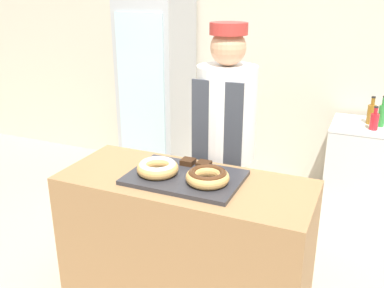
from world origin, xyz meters
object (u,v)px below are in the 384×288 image
object	(u,v)px
serving_tray	(185,177)
beverage_fridge	(157,91)
brownie_back_right	(204,164)
bottle_green	(382,115)
donut_chocolate_glaze	(208,176)
baker_person	(225,148)
chest_freezer	(379,172)
bottle_red	(374,121)
bottle_amber	(371,113)
brownie_back_left	(188,162)
donut_light_glaze	(158,167)

from	to	relation	value
serving_tray	beverage_fridge	world-z (taller)	beverage_fridge
brownie_back_right	bottle_green	bearing A→B (deg)	59.43
donut_chocolate_glaze	baker_person	bearing A→B (deg)	100.05
beverage_fridge	serving_tray	bearing A→B (deg)	-57.69
brownie_back_right	chest_freezer	world-z (taller)	brownie_back_right
serving_tray	chest_freezer	distance (m)	2.11
donut_chocolate_glaze	brownie_back_right	size ratio (longest dim) A/B	3.07
brownie_back_right	bottle_red	bearing A→B (deg)	58.87
donut_chocolate_glaze	chest_freezer	distance (m)	2.08
baker_person	bottle_amber	world-z (taller)	baker_person
donut_chocolate_glaze	brownie_back_left	bearing A→B (deg)	136.06
serving_tray	bottle_red	world-z (taller)	bottle_red
bottle_green	bottle_red	xyz separation A→B (m)	(-0.05, -0.12, -0.03)
serving_tray	bottle_amber	distance (m)	2.03
donut_light_glaze	brownie_back_right	xyz separation A→B (m)	(0.20, 0.20, -0.02)
donut_light_glaze	bottle_red	size ratio (longest dim) A/B	1.21
donut_light_glaze	serving_tray	bearing A→B (deg)	14.50
serving_tray	bottle_green	distance (m)	2.03
chest_freezer	bottle_red	bearing A→B (deg)	-131.46
bottle_amber	brownie_back_right	bearing A→B (deg)	-117.69
brownie_back_left	bottle_green	xyz separation A→B (m)	(1.05, 1.61, -0.01)
brownie_back_left	donut_light_glaze	bearing A→B (deg)	-117.21
donut_light_glaze	bottle_green	world-z (taller)	bottle_green
beverage_fridge	bottle_red	world-z (taller)	beverage_fridge
chest_freezer	bottle_green	bearing A→B (deg)	174.55
donut_chocolate_glaze	chest_freezer	world-z (taller)	donut_chocolate_glaze
serving_tray	bottle_green	world-z (taller)	bottle_green
beverage_fridge	donut_light_glaze	bearing A→B (deg)	-61.92
chest_freezer	beverage_fridge	bearing A→B (deg)	-179.82
bottle_amber	bottle_red	distance (m)	0.17
brownie_back_left	bottle_amber	xyz separation A→B (m)	(0.97, 1.65, -0.02)
donut_chocolate_glaze	bottle_amber	bearing A→B (deg)	67.49
donut_light_glaze	bottle_amber	world-z (taller)	bottle_amber
bottle_amber	serving_tray	bearing A→B (deg)	-116.92
donut_chocolate_glaze	bottle_red	bearing A→B (deg)	64.66
bottle_red	brownie_back_left	bearing A→B (deg)	-123.94
chest_freezer	bottle_red	distance (m)	0.51
brownie_back_left	chest_freezer	xyz separation A→B (m)	(1.10, 1.60, -0.52)
serving_tray	donut_light_glaze	xyz separation A→B (m)	(-0.15, -0.04, 0.05)
brownie_back_left	bottle_green	world-z (taller)	bottle_green
beverage_fridge	bottle_amber	bearing A→B (deg)	1.58
serving_tray	donut_chocolate_glaze	bearing A→B (deg)	-14.50
serving_tray	bottle_green	size ratio (longest dim) A/B	2.45
serving_tray	chest_freezer	xyz separation A→B (m)	(1.05, 1.76, -0.49)
brownie_back_right	baker_person	distance (m)	0.39
brownie_back_left	brownie_back_right	world-z (taller)	same
baker_person	beverage_fridge	bearing A→B (deg)	133.70
serving_tray	bottle_amber	size ratio (longest dim) A/B	2.67
donut_chocolate_glaze	baker_person	xyz separation A→B (m)	(-0.10, 0.58, -0.05)
brownie_back_left	bottle_green	size ratio (longest dim) A/B	0.30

